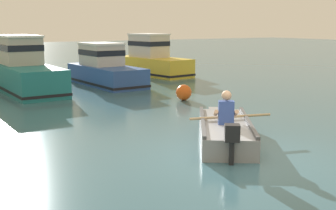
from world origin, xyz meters
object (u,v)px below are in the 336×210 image
moored_boat_teal (22,70)px  moored_boat_blue (105,69)px  rowboat_with_person (225,130)px  moored_boat_yellow (152,60)px  mooring_buoy (184,92)px

moored_boat_teal → moored_boat_blue: bearing=-3.0°
rowboat_with_person → moored_boat_yellow: size_ratio=0.70×
moored_boat_teal → mooring_buoy: bearing=-51.2°
moored_boat_blue → mooring_buoy: size_ratio=8.54×
moored_boat_yellow → mooring_buoy: size_ratio=8.74×
moored_boat_blue → moored_boat_yellow: bearing=31.7°
mooring_buoy → moored_boat_yellow: bearing=69.0°
rowboat_with_person → moored_boat_blue: (1.35, 10.12, 0.43)m
rowboat_with_person → moored_boat_yellow: moored_boat_yellow is taller
moored_boat_teal → mooring_buoy: size_ratio=11.22×
rowboat_with_person → moored_boat_yellow: bearing=68.1°
rowboat_with_person → moored_boat_teal: size_ratio=0.54×
moored_boat_yellow → rowboat_with_person: bearing=-111.9°
moored_boat_blue → moored_boat_yellow: (3.62, 2.24, 0.11)m
mooring_buoy → moored_boat_teal: bearing=128.8°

